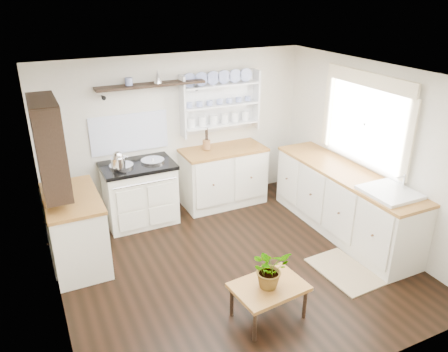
% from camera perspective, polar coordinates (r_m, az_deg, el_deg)
% --- Properties ---
extents(floor, '(4.00, 3.80, 0.01)m').
position_cam_1_polar(floor, '(5.47, 1.46, -11.53)').
color(floor, black).
rests_on(floor, ground).
extents(wall_back, '(4.00, 0.02, 2.30)m').
position_cam_1_polar(wall_back, '(6.54, -6.03, 5.66)').
color(wall_back, beige).
rests_on(wall_back, ground).
extents(wall_right, '(0.02, 3.80, 2.30)m').
position_cam_1_polar(wall_right, '(6.02, 18.83, 2.91)').
color(wall_right, beige).
rests_on(wall_right, ground).
extents(wall_left, '(0.02, 3.80, 2.30)m').
position_cam_1_polar(wall_left, '(4.45, -22.09, -4.93)').
color(wall_left, beige).
rests_on(wall_left, ground).
extents(ceiling, '(4.00, 3.80, 0.01)m').
position_cam_1_polar(ceiling, '(4.56, 1.76, 12.88)').
color(ceiling, white).
rests_on(ceiling, wall_back).
extents(window, '(0.08, 1.55, 1.22)m').
position_cam_1_polar(window, '(5.97, 18.00, 7.04)').
color(window, white).
rests_on(window, wall_right).
extents(aga_cooker, '(1.00, 0.69, 0.92)m').
position_cam_1_polar(aga_cooker, '(6.31, -10.94, -2.15)').
color(aga_cooker, white).
rests_on(aga_cooker, floor).
extents(back_cabinets, '(1.27, 0.63, 0.90)m').
position_cam_1_polar(back_cabinets, '(6.74, -0.11, 0.07)').
color(back_cabinets, '#ECE4CB').
rests_on(back_cabinets, floor).
extents(right_cabinets, '(0.62, 2.43, 0.90)m').
position_cam_1_polar(right_cabinets, '(6.16, 15.34, -3.19)').
color(right_cabinets, '#ECE4CB').
rests_on(right_cabinets, floor).
extents(belfast_sink, '(0.55, 0.60, 0.45)m').
position_cam_1_polar(belfast_sink, '(5.54, 20.65, -3.11)').
color(belfast_sink, white).
rests_on(belfast_sink, right_cabinets).
extents(left_cabinets, '(0.62, 1.13, 0.90)m').
position_cam_1_polar(left_cabinets, '(5.58, -18.79, -6.59)').
color(left_cabinets, '#ECE4CB').
rests_on(left_cabinets, floor).
extents(plate_rack, '(1.20, 0.22, 0.90)m').
position_cam_1_polar(plate_rack, '(6.63, -0.71, 9.68)').
color(plate_rack, white).
rests_on(plate_rack, wall_back).
extents(high_shelf, '(1.50, 0.29, 0.16)m').
position_cam_1_polar(high_shelf, '(6.12, -9.52, 11.58)').
color(high_shelf, black).
rests_on(high_shelf, wall_back).
extents(left_shelving, '(0.28, 0.80, 1.05)m').
position_cam_1_polar(left_shelving, '(5.14, -21.89, 3.74)').
color(left_shelving, black).
rests_on(left_shelving, wall_left).
extents(kettle, '(0.19, 0.19, 0.23)m').
position_cam_1_polar(kettle, '(5.91, -13.67, 2.07)').
color(kettle, silver).
rests_on(kettle, aga_cooker).
extents(utensil_crock, '(0.11, 0.11, 0.13)m').
position_cam_1_polar(utensil_crock, '(6.53, -2.30, 4.12)').
color(utensil_crock, '#956336').
rests_on(utensil_crock, back_cabinets).
extents(center_table, '(0.77, 0.58, 0.39)m').
position_cam_1_polar(center_table, '(4.56, 5.88, -14.48)').
color(center_table, brown).
rests_on(center_table, floor).
extents(potted_plant, '(0.38, 0.33, 0.41)m').
position_cam_1_polar(potted_plant, '(4.41, 6.01, -11.88)').
color(potted_plant, '#3F7233').
rests_on(potted_plant, center_table).
extents(floor_rug, '(0.59, 0.88, 0.02)m').
position_cam_1_polar(floor_rug, '(5.54, 15.43, -11.90)').
color(floor_rug, '#9B8D5A').
rests_on(floor_rug, floor).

